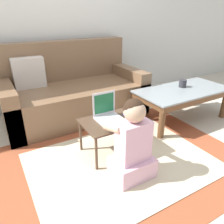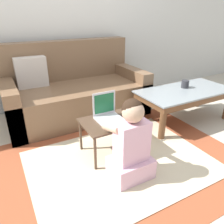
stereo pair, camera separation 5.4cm
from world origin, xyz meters
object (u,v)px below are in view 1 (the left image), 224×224
at_px(couch, 72,92).
at_px(laptop, 109,116).
at_px(laptop_desk, 111,125).
at_px(person_seated, 133,145).
at_px(cup_on_table, 183,83).
at_px(coffee_table, 183,94).
at_px(computer_mouse, 127,115).

bearing_deg(couch, laptop, -91.18).
xyz_separation_m(couch, laptop_desk, (-0.02, -1.04, -0.00)).
bearing_deg(person_seated, couch, 88.57).
bearing_deg(laptop, cup_on_table, 11.06).
bearing_deg(laptop, couch, 88.82).
bearing_deg(couch, cup_on_table, -33.69).
height_order(coffee_table, laptop, laptop).
bearing_deg(laptop, coffee_table, 8.02).
xyz_separation_m(coffee_table, laptop, (-1.13, -0.16, 0.05)).
relative_size(laptop_desk, laptop, 2.15).
bearing_deg(computer_mouse, couch, 98.60).
relative_size(laptop, person_seated, 0.35).
bearing_deg(person_seated, cup_on_table, 28.17).
relative_size(coffee_table, computer_mouse, 11.42).
xyz_separation_m(couch, computer_mouse, (0.16, -1.04, 0.06)).
relative_size(couch, cup_on_table, 18.80).
bearing_deg(cup_on_table, couch, 146.31).
distance_m(couch, laptop, 1.01).
distance_m(laptop, computer_mouse, 0.18).
height_order(person_seated, cup_on_table, person_seated).
height_order(coffee_table, person_seated, person_seated).
relative_size(couch, computer_mouse, 17.04).
distance_m(coffee_table, laptop, 1.14).
xyz_separation_m(laptop, cup_on_table, (1.18, 0.23, 0.06)).
distance_m(couch, coffee_table, 1.40).
relative_size(computer_mouse, person_seated, 0.15).
relative_size(couch, laptop, 7.10).
relative_size(person_seated, cup_on_table, 7.47).
bearing_deg(couch, person_seated, -91.43).
xyz_separation_m(couch, person_seated, (-0.04, -1.42, 0.00)).
bearing_deg(laptop_desk, coffee_table, 9.61).
bearing_deg(cup_on_table, computer_mouse, -165.29).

